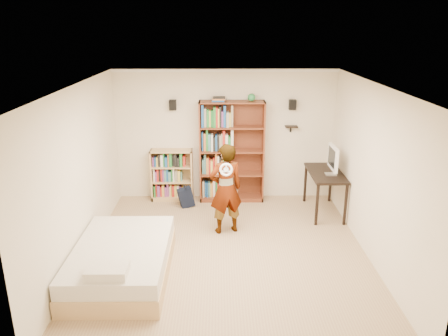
# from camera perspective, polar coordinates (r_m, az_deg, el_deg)

# --- Properties ---
(ground) EXTENTS (4.50, 5.00, 0.01)m
(ground) POSITION_cam_1_polar(r_m,az_deg,el_deg) (7.21, 0.41, -11.11)
(ground) COLOR tan
(ground) RESTS_ON ground
(room_shell) EXTENTS (4.52, 5.02, 2.71)m
(room_shell) POSITION_cam_1_polar(r_m,az_deg,el_deg) (6.53, 0.45, 2.48)
(room_shell) COLOR white
(room_shell) RESTS_ON ground
(crown_molding) EXTENTS (4.50, 5.00, 0.06)m
(crown_molding) POSITION_cam_1_polar(r_m,az_deg,el_deg) (6.34, 0.47, 10.40)
(crown_molding) COLOR white
(crown_molding) RESTS_ON room_shell
(speaker_left) EXTENTS (0.14, 0.12, 0.20)m
(speaker_left) POSITION_cam_1_polar(r_m,az_deg,el_deg) (8.86, -6.71, 8.18)
(speaker_left) COLOR black
(speaker_left) RESTS_ON room_shell
(speaker_right) EXTENTS (0.14, 0.12, 0.20)m
(speaker_right) POSITION_cam_1_polar(r_m,az_deg,el_deg) (8.94, 8.94, 8.16)
(speaker_right) COLOR black
(speaker_right) RESTS_ON room_shell
(wall_shelf) EXTENTS (0.25, 0.16, 0.02)m
(wall_shelf) POSITION_cam_1_polar(r_m,az_deg,el_deg) (9.03, 8.79, 5.37)
(wall_shelf) COLOR black
(wall_shelf) RESTS_ON room_shell
(tall_bookshelf) EXTENTS (1.32, 0.38, 2.09)m
(tall_bookshelf) POSITION_cam_1_polar(r_m,az_deg,el_deg) (8.95, 1.02, 2.10)
(tall_bookshelf) COLOR brown
(tall_bookshelf) RESTS_ON ground
(low_bookshelf) EXTENTS (0.86, 0.32, 1.08)m
(low_bookshelf) POSITION_cam_1_polar(r_m,az_deg,el_deg) (9.18, -6.80, -0.91)
(low_bookshelf) COLOR tan
(low_bookshelf) RESTS_ON ground
(computer_desk) EXTENTS (0.61, 1.23, 0.84)m
(computer_desk) POSITION_cam_1_polar(r_m,az_deg,el_deg) (8.74, 12.96, -3.12)
(computer_desk) COLOR black
(computer_desk) RESTS_ON ground
(imac) EXTENTS (0.14, 0.56, 0.56)m
(imac) POSITION_cam_1_polar(r_m,az_deg,el_deg) (8.39, 13.89, 0.95)
(imac) COLOR white
(imac) RESTS_ON computer_desk
(daybed) EXTENTS (1.35, 2.08, 0.61)m
(daybed) POSITION_cam_1_polar(r_m,az_deg,el_deg) (6.67, -13.21, -11.23)
(daybed) COLOR silver
(daybed) RESTS_ON ground
(person) EXTENTS (0.69, 0.56, 1.63)m
(person) POSITION_cam_1_polar(r_m,az_deg,el_deg) (7.59, 0.24, -2.75)
(person) COLOR black
(person) RESTS_ON ground
(wii_wheel) EXTENTS (0.22, 0.08, 0.22)m
(wii_wheel) POSITION_cam_1_polar(r_m,az_deg,el_deg) (7.15, 0.28, -0.22)
(wii_wheel) COLOR white
(wii_wheel) RESTS_ON person
(navy_bag) EXTENTS (0.36, 0.29, 0.42)m
(navy_bag) POSITION_cam_1_polar(r_m,az_deg,el_deg) (8.87, -5.00, -3.80)
(navy_bag) COLOR black
(navy_bag) RESTS_ON ground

